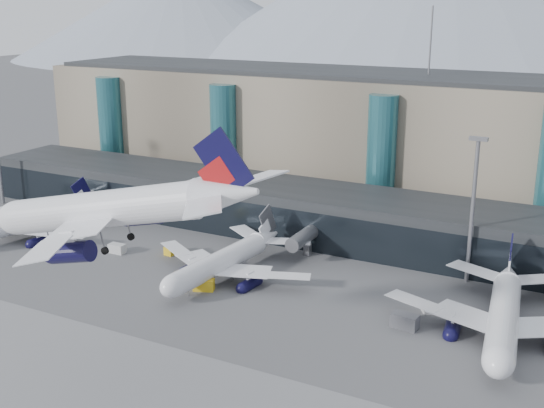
{
  "coord_description": "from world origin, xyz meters",
  "views": [
    {
      "loc": [
        50.68,
        -65.09,
        46.94
      ],
      "look_at": [
        0.13,
        32.0,
        14.27
      ],
      "focal_mm": 45.0,
      "sensor_mm": 36.0,
      "label": 1
    }
  ],
  "objects": [
    {
      "name": "ground",
      "position": [
        0.0,
        0.0,
        0.0
      ],
      "size": [
        900.0,
        900.0,
        0.0
      ],
      "primitive_type": "plane",
      "color": "#515154",
      "rests_on": "ground"
    },
    {
      "name": "concourse",
      "position": [
        -0.02,
        57.73,
        4.97
      ],
      "size": [
        170.0,
        27.0,
        10.0
      ],
      "color": "black",
      "rests_on": "ground"
    },
    {
      "name": "terminal_main",
      "position": [
        -25.0,
        90.0,
        15.44
      ],
      "size": [
        130.0,
        30.0,
        31.0
      ],
      "color": "gray",
      "rests_on": "ground"
    },
    {
      "name": "teal_towers",
      "position": [
        -14.99,
        74.01,
        14.01
      ],
      "size": [
        116.4,
        19.4,
        46.0
      ],
      "color": "#27636E",
      "rests_on": "ground"
    },
    {
      "name": "lightmast_mid",
      "position": [
        30.0,
        48.0,
        14.42
      ],
      "size": [
        3.0,
        1.2,
        25.6
      ],
      "color": "slate",
      "rests_on": "ground"
    },
    {
      "name": "hero_jet",
      "position": [
        0.87,
        -5.83,
        24.99
      ],
      "size": [
        37.88,
        38.45,
        12.42
      ],
      "rotation": [
        0.0,
        -0.2,
        0.08
      ],
      "color": "white",
      "rests_on": "ground"
    },
    {
      "name": "jet_parked_left",
      "position": [
        -55.84,
        32.36,
        4.18
      ],
      "size": [
        33.64,
        34.33,
        11.06
      ],
      "rotation": [
        0.0,
        0.0,
        1.37
      ],
      "color": "white",
      "rests_on": "ground"
    },
    {
      "name": "jet_parked_mid",
      "position": [
        -8.4,
        32.39,
        4.19
      ],
      "size": [
        34.27,
        33.95,
        11.09
      ],
      "rotation": [
        0.0,
        0.0,
        1.47
      ],
      "color": "white",
      "rests_on": "ground"
    },
    {
      "name": "jet_parked_right",
      "position": [
        38.71,
        32.5,
        4.55
      ],
      "size": [
        37.07,
        36.93,
        12.02
      ],
      "rotation": [
        0.0,
        0.0,
        1.69
      ],
      "color": "white",
      "rests_on": "ground"
    },
    {
      "name": "veh_a",
      "position": [
        -33.29,
        31.06,
        0.9
      ],
      "size": [
        3.25,
        1.89,
        1.8
      ],
      "primitive_type": "cube",
      "rotation": [
        0.0,
        0.0,
        0.03
      ],
      "color": "#BCBCBC",
      "rests_on": "ground"
    },
    {
      "name": "veh_b",
      "position": [
        -23.5,
        35.51,
        0.84
      ],
      "size": [
        2.03,
        3.06,
        1.68
      ],
      "primitive_type": "cube",
      "rotation": [
        0.0,
        0.0,
        1.49
      ],
      "color": "yellow",
      "rests_on": "ground"
    },
    {
      "name": "veh_c",
      "position": [
        25.62,
        26.03,
        1.12
      ],
      "size": [
        4.23,
        2.54,
        2.24
      ],
      "primitive_type": "cube",
      "rotation": [
        0.0,
        0.0,
        -0.11
      ],
      "color": "#4D4D53",
      "rests_on": "ground"
    },
    {
      "name": "veh_g",
      "position": [
        27.05,
        33.04,
        0.69
      ],
      "size": [
        2.42,
        2.74,
        1.38
      ],
      "primitive_type": "cube",
      "rotation": [
        0.0,
        0.0,
        -1.02
      ],
      "color": "#BCBCBC",
      "rests_on": "ground"
    },
    {
      "name": "veh_h",
      "position": [
        -8.63,
        23.85,
        0.96
      ],
      "size": [
        3.9,
        2.92,
        1.92
      ],
      "primitive_type": "cube",
      "rotation": [
        0.0,
        0.0,
        0.35
      ],
      "color": "yellow",
      "rests_on": "ground"
    }
  ]
}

